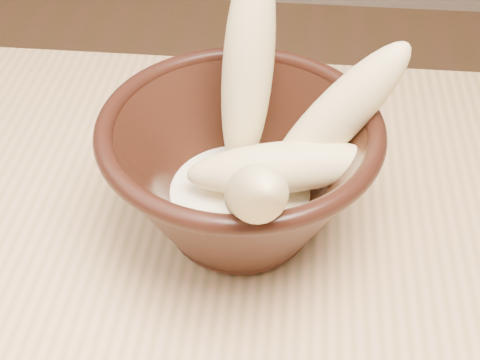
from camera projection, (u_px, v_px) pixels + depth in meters
The scene contains 6 objects.
bowl at pixel (240, 170), 0.53m from camera, with size 0.22×0.22×0.12m.
milk_puddle at pixel (240, 197), 0.55m from camera, with size 0.12×0.12×0.02m, color #F3E7C4.
banana_upright at pixel (248, 68), 0.52m from camera, with size 0.04×0.04×0.18m, color #ECD28B.
banana_right at pixel (333, 121), 0.51m from camera, with size 0.04×0.04×0.16m, color #ECD28B.
banana_across at pixel (280, 167), 0.52m from camera, with size 0.04×0.04×0.15m, color #ECD28B.
banana_front at pixel (254, 195), 0.44m from camera, with size 0.04×0.04×0.19m, color #ECD28B.
Camera 1 is at (0.08, -0.27, 1.17)m, focal length 50.00 mm.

